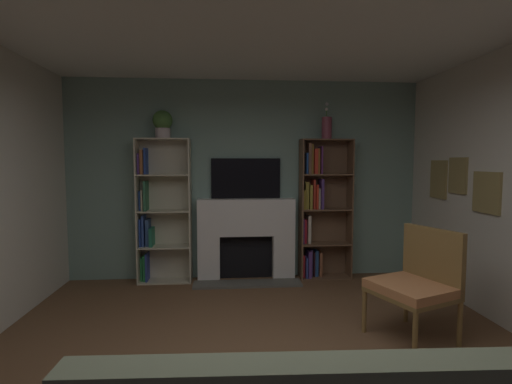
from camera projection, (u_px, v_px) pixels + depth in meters
name	position (u px, v px, depth m)	size (l,w,h in m)	color
wall_back_accent	(246.00, 180.00, 5.42)	(4.99, 0.06, 2.75)	gray
fireplace	(246.00, 236.00, 5.33)	(1.43, 0.54, 1.12)	white
tv	(246.00, 178.00, 5.36)	(0.96, 0.06, 0.56)	black
bookshelf_left	(159.00, 212.00, 5.23)	(0.71, 0.30, 1.94)	beige
bookshelf_right	(319.00, 210.00, 5.41)	(0.71, 0.29, 1.94)	brown
potted_plant	(163.00, 123.00, 5.09)	(0.26, 0.26, 0.37)	beige
vase_with_flowers	(327.00, 127.00, 5.28)	(0.14, 0.14, 0.50)	#863B4E
armchair	(418.00, 281.00, 3.55)	(0.79, 0.82, 1.01)	olive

